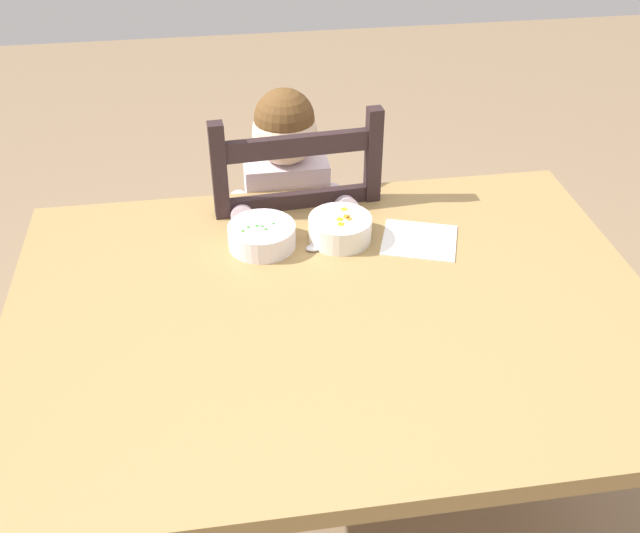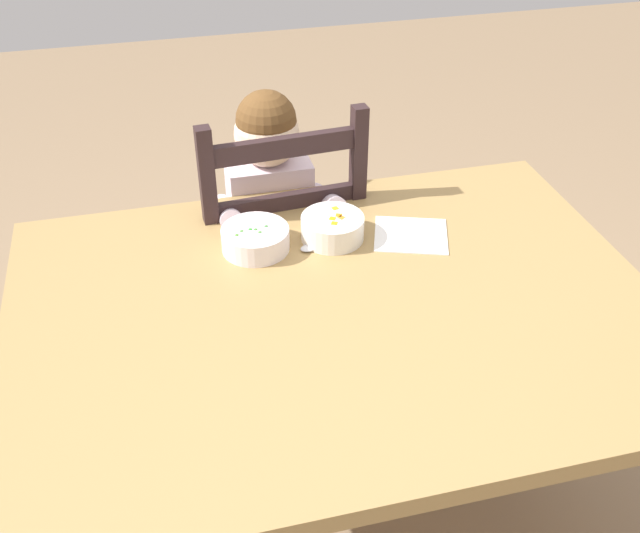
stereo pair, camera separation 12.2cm
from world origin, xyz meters
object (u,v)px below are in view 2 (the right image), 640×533
(bowl_of_carrots, at_px, (333,227))
(spoon, at_px, (317,246))
(dining_chair, at_px, (275,262))
(dining_table, at_px, (336,339))
(bowl_of_peas, at_px, (255,238))
(child_figure, at_px, (272,211))

(bowl_of_carrots, relative_size, spoon, 1.07)
(dining_chair, relative_size, bowl_of_carrots, 6.62)
(dining_table, bearing_deg, spoon, 87.06)
(dining_table, relative_size, dining_chair, 1.39)
(dining_table, bearing_deg, bowl_of_carrots, 77.38)
(dining_chair, relative_size, spoon, 7.10)
(dining_table, distance_m, bowl_of_carrots, 0.28)
(spoon, bearing_deg, bowl_of_peas, 168.63)
(dining_chair, xyz_separation_m, spoon, (0.04, -0.33, 0.26))
(bowl_of_peas, xyz_separation_m, bowl_of_carrots, (0.18, 0.00, 0.00))
(child_figure, xyz_separation_m, spoon, (0.05, -0.32, 0.09))
(child_figure, bearing_deg, bowl_of_carrots, -72.63)
(dining_table, distance_m, spoon, 0.24)
(bowl_of_peas, distance_m, bowl_of_carrots, 0.18)
(spoon, bearing_deg, dining_chair, 97.60)
(dining_table, xyz_separation_m, bowl_of_carrots, (0.06, 0.25, 0.12))
(dining_table, bearing_deg, child_figure, 93.82)
(bowl_of_peas, bearing_deg, child_figure, 72.64)
(dining_chair, relative_size, child_figure, 1.00)
(dining_table, height_order, child_figure, child_figure)
(dining_table, bearing_deg, dining_chair, 93.39)
(child_figure, bearing_deg, dining_table, -86.18)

